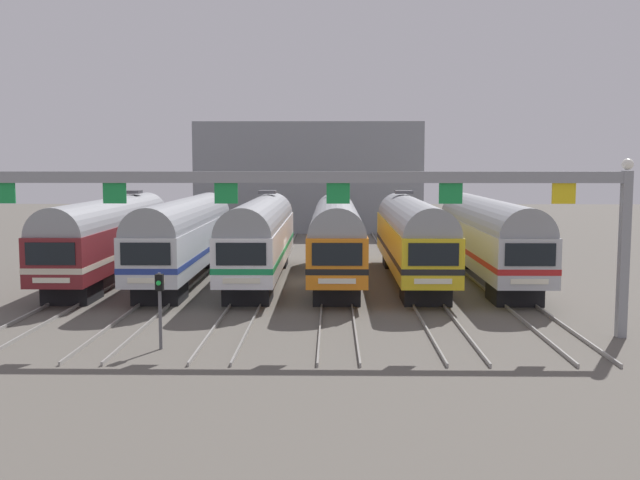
# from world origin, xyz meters

# --- Properties ---
(ground_plane) EXTENTS (160.00, 160.00, 0.00)m
(ground_plane) POSITION_xyz_m (0.00, 0.00, 0.00)
(ground_plane) COLOR #5B564F
(track_bed) EXTENTS (23.21, 70.00, 0.15)m
(track_bed) POSITION_xyz_m (-0.00, 17.00, 0.07)
(track_bed) COLOR gray
(track_bed) RESTS_ON ground
(commuter_train_maroon) EXTENTS (2.88, 18.06, 5.05)m
(commuter_train_maroon) POSITION_xyz_m (-10.85, -0.00, 2.69)
(commuter_train_maroon) COLOR maroon
(commuter_train_maroon) RESTS_ON ground
(commuter_train_silver) EXTENTS (2.88, 18.06, 4.77)m
(commuter_train_silver) POSITION_xyz_m (-6.51, -0.01, 2.69)
(commuter_train_silver) COLOR silver
(commuter_train_silver) RESTS_ON ground
(commuter_train_white) EXTENTS (2.88, 18.06, 5.05)m
(commuter_train_white) POSITION_xyz_m (-2.17, -0.00, 2.69)
(commuter_train_white) COLOR white
(commuter_train_white) RESTS_ON ground
(commuter_train_orange) EXTENTS (2.88, 18.06, 5.05)m
(commuter_train_orange) POSITION_xyz_m (2.17, -0.00, 2.69)
(commuter_train_orange) COLOR orange
(commuter_train_orange) RESTS_ON ground
(commuter_train_yellow) EXTENTS (2.88, 18.06, 5.05)m
(commuter_train_yellow) POSITION_xyz_m (6.51, -0.00, 2.69)
(commuter_train_yellow) COLOR gold
(commuter_train_yellow) RESTS_ON ground
(commuter_train_stainless) EXTENTS (2.88, 18.06, 4.77)m
(commuter_train_stainless) POSITION_xyz_m (10.85, -0.01, 2.69)
(commuter_train_stainless) COLOR #B2B5BA
(commuter_train_stainless) RESTS_ON ground
(catenary_gantry) EXTENTS (26.95, 0.44, 6.97)m
(catenary_gantry) POSITION_xyz_m (0.00, -13.50, 5.38)
(catenary_gantry) COLOR gray
(catenary_gantry) RESTS_ON ground
(yard_signal_mast) EXTENTS (0.28, 0.35, 2.82)m
(yard_signal_mast) POSITION_xyz_m (-4.34, -15.65, 1.98)
(yard_signal_mast) COLOR #59595E
(yard_signal_mast) RESTS_ON ground
(maintenance_building) EXTENTS (22.03, 10.00, 10.71)m
(maintenance_building) POSITION_xyz_m (-0.32, 33.41, 5.35)
(maintenance_building) COLOR gray
(maintenance_building) RESTS_ON ground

